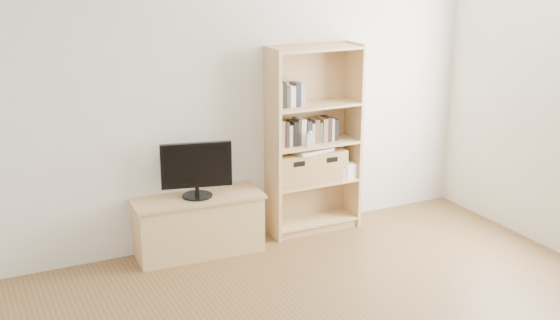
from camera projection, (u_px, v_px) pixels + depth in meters
back_wall at (244, 94)px, 6.05m from camera, size 4.50×0.02×2.60m
tv_stand at (198, 226)px, 5.96m from camera, size 1.08×0.45×0.49m
bookshelf at (314, 140)px, 6.30m from camera, size 0.86×0.31×1.71m
television at (196, 171)px, 5.82m from camera, size 0.58×0.18×0.46m
books_row_mid at (313, 130)px, 6.29m from camera, size 0.80×0.18×0.21m
books_row_upper at (295, 93)px, 6.11m from camera, size 0.42×0.16×0.22m
baby_monitor at (310, 140)px, 6.17m from camera, size 0.07×0.05×0.11m
basket_left at (292, 169)px, 6.27m from camera, size 0.35×0.29×0.29m
basket_right at (324, 164)px, 6.41m from camera, size 0.35×0.29×0.28m
laptop at (310, 150)px, 6.29m from camera, size 0.40×0.31×0.03m
magazine_stack at (342, 170)px, 6.51m from camera, size 0.22×0.29×0.12m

